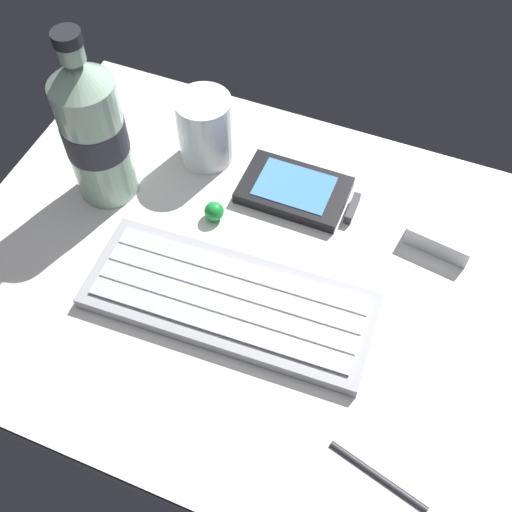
% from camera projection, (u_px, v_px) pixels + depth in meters
% --- Properties ---
extents(ground_plane, '(0.64, 0.48, 0.03)m').
position_uv_depth(ground_plane, '(255.00, 279.00, 0.66)').
color(ground_plane, silver).
extents(keyboard, '(0.29, 0.12, 0.02)m').
position_uv_depth(keyboard, '(230.00, 300.00, 0.63)').
color(keyboard, '#93969B').
rests_on(keyboard, ground_plane).
extents(handheld_device, '(0.13, 0.08, 0.02)m').
position_uv_depth(handheld_device, '(300.00, 192.00, 0.71)').
color(handheld_device, black).
rests_on(handheld_device, ground_plane).
extents(juice_cup, '(0.06, 0.06, 0.09)m').
position_uv_depth(juice_cup, '(205.00, 131.00, 0.72)').
color(juice_cup, silver).
rests_on(juice_cup, ground_plane).
extents(water_bottle, '(0.07, 0.07, 0.21)m').
position_uv_depth(water_bottle, '(94.00, 130.00, 0.65)').
color(water_bottle, '#9EC1A8').
rests_on(water_bottle, ground_plane).
extents(charger_block, '(0.08, 0.07, 0.02)m').
position_uv_depth(charger_block, '(445.00, 231.00, 0.67)').
color(charger_block, silver).
rests_on(charger_block, ground_plane).
extents(trackball_mouse, '(0.02, 0.02, 0.02)m').
position_uv_depth(trackball_mouse, '(214.00, 211.00, 0.69)').
color(trackball_mouse, '#198C33').
rests_on(trackball_mouse, ground_plane).
extents(stylus_pen, '(0.09, 0.03, 0.01)m').
position_uv_depth(stylus_pen, '(378.00, 475.00, 0.53)').
color(stylus_pen, '#26262B').
rests_on(stylus_pen, ground_plane).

